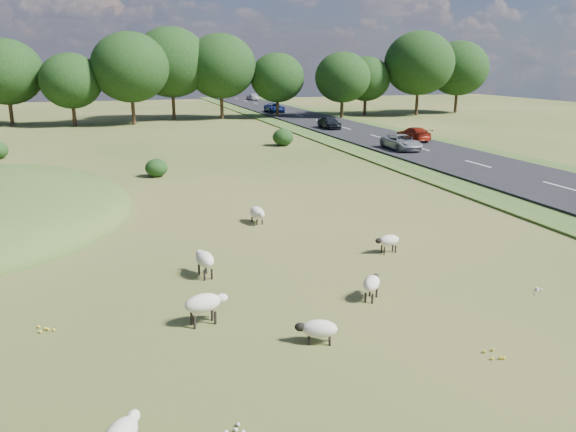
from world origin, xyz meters
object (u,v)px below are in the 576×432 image
Objects in this scene: sheep_5 at (372,283)px; car_4 at (329,122)px; sheep_4 at (388,240)px; car_3 at (275,108)px; sheep_0 at (204,303)px; car_1 at (253,97)px; car_5 at (401,142)px; sheep_3 at (318,329)px; car_2 at (414,134)px; sheep_1 at (257,213)px; sheep_2 at (205,259)px.

car_4 is (15.49, 42.89, 0.39)m from sheep_5.
car_4 is at bearing -111.01° from sheep_4.
sheep_0 is at bearing -107.82° from car_3.
car_1 is 28.70m from car_3.
car_3 is at bearing 82.39° from car_1.
car_3 is (-3.80, -28.45, 0.04)m from car_1.
car_1 is (19.29, 92.96, 0.32)m from sheep_5.
car_3 is (12.92, 60.65, 0.39)m from sheep_4.
car_5 is (12.92, 22.77, 0.35)m from sheep_4.
car_2 is (21.89, 33.50, 0.45)m from sheep_3.
car_3 reaches higher than sheep_5.
sheep_5 is (2.61, 2.18, 0.13)m from sheep_3.
sheep_1 is 0.29× the size of car_3.
sheep_0 is 96.32m from car_1.
car_5 reaches higher than sheep_5.
sheep_5 is at bearing 58.37° from car_2.
car_4 is at bearing 20.75° from sheep_5.
sheep_1 is at bearing 57.46° from sheep_0.
sheep_0 is at bearing 52.01° from car_2.
sheep_3 is at bearing 46.79° from sheep_4.
car_4 is (16.74, 33.34, 0.45)m from sheep_1.
car_3 is 1.06× the size of car_5.
car_3 is at bearing 27.11° from sheep_5.
car_2 reaches higher than car_1.
car_5 is (0.00, -16.25, -0.07)m from car_4.
car_5 reaches higher than sheep_1.
sheep_5 is (1.25, -9.55, 0.06)m from sheep_1.
sheep_4 is at bearing 79.37° from car_1.
sheep_5 is 36.78m from car_2.
car_4 is 16.25m from car_5.
car_2 reaches higher than sheep_4.
sheep_5 reaches higher than sheep_1.
car_3 is at bearing 90.00° from car_4.
sheep_0 reaches higher than sheep_1.
car_3 is (-3.80, 33.20, 0.04)m from car_2.
sheep_2 is 0.31× the size of car_2.
car_2 is (24.59, 31.48, 0.22)m from sheep_0.
sheep_2 is 64.24m from car_3.
car_5 is at bearing -90.00° from car_3.
sheep_3 is 69.11m from car_3.
sheep_1 is at bearing 76.17° from car_1.
car_3 is (15.49, 64.51, 0.36)m from sheep_5.
sheep_5 is 45.60m from car_4.
car_4 reaches higher than sheep_4.
sheep_3 is 7.96m from sheep_4.
car_2 is (20.54, 21.77, 0.38)m from sheep_1.
sheep_5 is at bearing 78.28° from car_1.
sheep_4 is 26.18m from car_5.
car_4 reaches higher than car_1.
sheep_4 is at bearing -102.03° from car_3.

